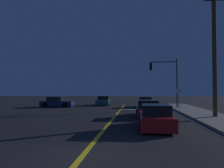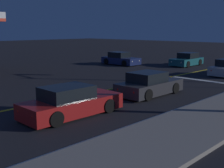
{
  "view_description": "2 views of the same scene",
  "coord_description": "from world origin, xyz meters",
  "px_view_note": "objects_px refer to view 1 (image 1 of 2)",
  "views": [
    {
      "loc": [
        1.73,
        -6.88,
        2.11
      ],
      "look_at": [
        -0.77,
        16.6,
        2.82
      ],
      "focal_mm": 36.08,
      "sensor_mm": 36.0,
      "label": 1
    },
    {
      "loc": [
        12.86,
        -1.59,
        3.74
      ],
      "look_at": [
        1.19,
        10.32,
        0.64
      ],
      "focal_mm": 47.33,
      "sensor_mm": 36.0,
      "label": 2
    }
  ],
  "objects_px": {
    "car_distant_tail_navy": "(57,102)",
    "street_sign_corner": "(179,96)",
    "traffic_signal_near_right": "(167,75)",
    "car_far_approaching_charcoal": "(148,109)",
    "utility_pole_right": "(214,47)",
    "car_mid_block_red": "(156,118)",
    "car_side_waiting_silver": "(146,103)",
    "car_lead_oncoming_teal": "(103,101)"
  },
  "relations": [
    {
      "from": "car_distant_tail_navy",
      "to": "street_sign_corner",
      "type": "distance_m",
      "value": 15.32
    },
    {
      "from": "traffic_signal_near_right",
      "to": "car_distant_tail_navy",
      "type": "bearing_deg",
      "value": -2.99
    },
    {
      "from": "car_far_approaching_charcoal",
      "to": "utility_pole_right",
      "type": "bearing_deg",
      "value": -8.64
    },
    {
      "from": "car_mid_block_red",
      "to": "traffic_signal_near_right",
      "type": "relative_size",
      "value": 0.77
    },
    {
      "from": "car_side_waiting_silver",
      "to": "car_distant_tail_navy",
      "type": "xyz_separation_m",
      "value": [
        -11.47,
        -0.92,
        0.0
      ]
    },
    {
      "from": "car_distant_tail_navy",
      "to": "street_sign_corner",
      "type": "xyz_separation_m",
      "value": [
        14.87,
        -3.53,
        1.0
      ]
    },
    {
      "from": "car_mid_block_red",
      "to": "car_lead_oncoming_teal",
      "type": "relative_size",
      "value": 1.11
    },
    {
      "from": "car_side_waiting_silver",
      "to": "car_distant_tail_navy",
      "type": "height_order",
      "value": "same"
    },
    {
      "from": "car_lead_oncoming_teal",
      "to": "car_side_waiting_silver",
      "type": "bearing_deg",
      "value": 149.35
    },
    {
      "from": "street_sign_corner",
      "to": "traffic_signal_near_right",
      "type": "bearing_deg",
      "value": 106.68
    },
    {
      "from": "car_lead_oncoming_teal",
      "to": "street_sign_corner",
      "type": "xyz_separation_m",
      "value": [
        9.35,
        -7.76,
        1.0
      ]
    },
    {
      "from": "traffic_signal_near_right",
      "to": "street_sign_corner",
      "type": "relative_size",
      "value": 2.56
    },
    {
      "from": "car_distant_tail_navy",
      "to": "traffic_signal_near_right",
      "type": "xyz_separation_m",
      "value": [
        14.03,
        -0.73,
        3.38
      ]
    },
    {
      "from": "utility_pole_right",
      "to": "car_distant_tail_navy",
      "type": "bearing_deg",
      "value": 147.33
    },
    {
      "from": "utility_pole_right",
      "to": "traffic_signal_near_right",
      "type": "bearing_deg",
      "value": 103.0
    },
    {
      "from": "car_lead_oncoming_teal",
      "to": "car_far_approaching_charcoal",
      "type": "relative_size",
      "value": 0.98
    },
    {
      "from": "car_mid_block_red",
      "to": "car_side_waiting_silver",
      "type": "bearing_deg",
      "value": 90.3
    },
    {
      "from": "car_side_waiting_silver",
      "to": "street_sign_corner",
      "type": "distance_m",
      "value": 5.69
    },
    {
      "from": "car_distant_tail_navy",
      "to": "car_lead_oncoming_teal",
      "type": "distance_m",
      "value": 6.95
    },
    {
      "from": "car_side_waiting_silver",
      "to": "street_sign_corner",
      "type": "xyz_separation_m",
      "value": [
        3.4,
        -4.45,
        1.0
      ]
    },
    {
      "from": "car_mid_block_red",
      "to": "car_distant_tail_navy",
      "type": "xyz_separation_m",
      "value": [
        -11.35,
        15.42,
        -0.0
      ]
    },
    {
      "from": "car_side_waiting_silver",
      "to": "street_sign_corner",
      "type": "bearing_deg",
      "value": -50.16
    },
    {
      "from": "car_far_approaching_charcoal",
      "to": "traffic_signal_near_right",
      "type": "height_order",
      "value": "traffic_signal_near_right"
    },
    {
      "from": "car_side_waiting_silver",
      "to": "traffic_signal_near_right",
      "type": "bearing_deg",
      "value": -30.33
    },
    {
      "from": "car_lead_oncoming_teal",
      "to": "utility_pole_right",
      "type": "distance_m",
      "value": 18.82
    },
    {
      "from": "car_side_waiting_silver",
      "to": "traffic_signal_near_right",
      "type": "relative_size",
      "value": 0.74
    },
    {
      "from": "car_side_waiting_silver",
      "to": "car_lead_oncoming_teal",
      "type": "height_order",
      "value": "same"
    },
    {
      "from": "traffic_signal_near_right",
      "to": "street_sign_corner",
      "type": "height_order",
      "value": "traffic_signal_near_right"
    },
    {
      "from": "car_far_approaching_charcoal",
      "to": "car_mid_block_red",
      "type": "bearing_deg",
      "value": -88.7
    },
    {
      "from": "car_mid_block_red",
      "to": "car_distant_tail_navy",
      "type": "bearing_deg",
      "value": 127.08
    },
    {
      "from": "street_sign_corner",
      "to": "car_lead_oncoming_teal",
      "type": "bearing_deg",
      "value": 140.3
    },
    {
      "from": "car_mid_block_red",
      "to": "car_far_approaching_charcoal",
      "type": "relative_size",
      "value": 1.09
    },
    {
      "from": "car_far_approaching_charcoal",
      "to": "car_side_waiting_silver",
      "type": "bearing_deg",
      "value": 88.55
    },
    {
      "from": "car_distant_tail_navy",
      "to": "traffic_signal_near_right",
      "type": "relative_size",
      "value": 0.7
    },
    {
      "from": "car_far_approaching_charcoal",
      "to": "traffic_signal_near_right",
      "type": "bearing_deg",
      "value": 72.43
    },
    {
      "from": "car_far_approaching_charcoal",
      "to": "street_sign_corner",
      "type": "distance_m",
      "value": 7.21
    },
    {
      "from": "traffic_signal_near_right",
      "to": "car_far_approaching_charcoal",
      "type": "bearing_deg",
      "value": 72.47
    },
    {
      "from": "car_lead_oncoming_teal",
      "to": "utility_pole_right",
      "type": "xyz_separation_m",
      "value": [
        10.75,
        -14.66,
        4.87
      ]
    },
    {
      "from": "car_side_waiting_silver",
      "to": "street_sign_corner",
      "type": "height_order",
      "value": "street_sign_corner"
    },
    {
      "from": "car_side_waiting_silver",
      "to": "car_far_approaching_charcoal",
      "type": "distance_m",
      "value": 10.59
    },
    {
      "from": "traffic_signal_near_right",
      "to": "car_side_waiting_silver",
      "type": "bearing_deg",
      "value": -32.78
    },
    {
      "from": "car_distant_tail_navy",
      "to": "utility_pole_right",
      "type": "relative_size",
      "value": 0.4
    }
  ]
}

